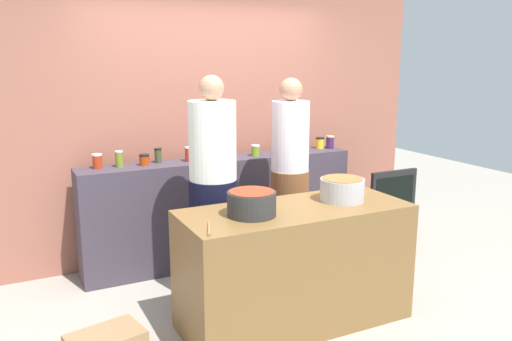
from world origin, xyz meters
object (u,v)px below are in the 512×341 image
at_px(preserve_jar_0, 97,161).
at_px(cooking_pot_center, 342,189).
at_px(preserve_jar_5, 214,153).
at_px(preserve_jar_8, 285,148).
at_px(preserve_jar_3, 158,155).
at_px(preserve_jar_7, 255,150).
at_px(preserve_jar_10, 320,143).
at_px(wooden_spoon, 209,228).
at_px(cooking_pot_left, 252,203).
at_px(preserve_jar_9, 290,146).
at_px(preserve_jar_2, 144,160).
at_px(preserve_jar_1, 119,159).
at_px(preserve_jar_4, 189,154).
at_px(cook_with_tongs, 213,202).
at_px(cook_in_cap, 290,189).
at_px(preserve_jar_11, 330,142).
at_px(preserve_jar_6, 227,152).
at_px(chalkboard_sign, 392,212).

relative_size(preserve_jar_0, cooking_pot_center, 0.38).
distance_m(preserve_jar_5, preserve_jar_8, 0.75).
xyz_separation_m(preserve_jar_5, preserve_jar_8, (0.75, -0.05, 0.00)).
bearing_deg(preserve_jar_0, preserve_jar_3, 1.29).
bearing_deg(preserve_jar_0, preserve_jar_7, -3.05).
height_order(preserve_jar_10, wooden_spoon, preserve_jar_10).
height_order(cooking_pot_left, wooden_spoon, cooking_pot_left).
bearing_deg(cooking_pot_center, preserve_jar_9, 75.21).
relative_size(preserve_jar_0, preserve_jar_2, 1.28).
distance_m(preserve_jar_7, wooden_spoon, 1.91).
distance_m(preserve_jar_1, preserve_jar_4, 0.63).
bearing_deg(cook_with_tongs, preserve_jar_3, 103.95).
relative_size(preserve_jar_2, preserve_jar_8, 0.82).
bearing_deg(wooden_spoon, preserve_jar_7, 54.82).
relative_size(preserve_jar_7, cook_in_cap, 0.06).
bearing_deg(cooking_pot_left, preserve_jar_5, 78.52).
bearing_deg(preserve_jar_5, cook_in_cap, -53.37).
height_order(preserve_jar_3, preserve_jar_4, preserve_jar_4).
distance_m(preserve_jar_4, cooking_pot_left, 1.44).
relative_size(preserve_jar_7, preserve_jar_11, 0.81).
xyz_separation_m(preserve_jar_6, preserve_jar_10, (1.09, 0.02, 0.01)).
height_order(preserve_jar_1, preserve_jar_11, preserve_jar_1).
bearing_deg(wooden_spoon, preserve_jar_2, 89.85).
height_order(preserve_jar_9, chalkboard_sign, preserve_jar_9).
distance_m(preserve_jar_6, preserve_jar_11, 1.19).
height_order(preserve_jar_0, preserve_jar_11, preserve_jar_11).
height_order(preserve_jar_3, preserve_jar_8, preserve_jar_3).
bearing_deg(preserve_jar_4, preserve_jar_3, 167.19).
distance_m(preserve_jar_10, cooking_pot_center, 1.62).
bearing_deg(preserve_jar_6, preserve_jar_7, -12.74).
bearing_deg(cooking_pot_left, cook_with_tongs, 91.80).
bearing_deg(cook_with_tongs, chalkboard_sign, 4.60).
bearing_deg(preserve_jar_2, preserve_jar_3, 22.66).
xyz_separation_m(preserve_jar_3, cooking_pot_left, (0.23, -1.49, -0.11)).
relative_size(preserve_jar_5, cook_with_tongs, 0.07).
relative_size(preserve_jar_2, preserve_jar_11, 0.75).
bearing_deg(preserve_jar_6, cook_in_cap, -65.02).
height_order(preserve_jar_1, preserve_jar_6, preserve_jar_1).
height_order(preserve_jar_0, preserve_jar_9, preserve_jar_0).
bearing_deg(cook_with_tongs, preserve_jar_11, 25.35).
distance_m(preserve_jar_4, cook_in_cap, 1.00).
height_order(preserve_jar_11, cooking_pot_left, preserve_jar_11).
bearing_deg(preserve_jar_8, preserve_jar_10, 12.92).
bearing_deg(preserve_jar_4, cooking_pot_left, -91.75).
bearing_deg(cooking_pot_center, cook_with_tongs, 142.43).
xyz_separation_m(cooking_pot_left, cooking_pot_center, (0.79, 0.04, 0.00)).
height_order(preserve_jar_10, cooking_pot_center, preserve_jar_10).
xyz_separation_m(preserve_jar_4, cook_with_tongs, (-0.06, -0.77, -0.26)).
bearing_deg(wooden_spoon, preserve_jar_10, 40.77).
height_order(preserve_jar_1, preserve_jar_8, preserve_jar_1).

